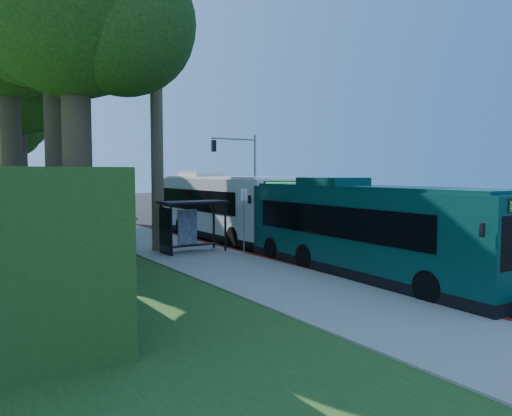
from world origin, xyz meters
TOP-DOWN VIEW (x-y plane):
  - ground at (0.00, 0.00)m, footprint 140.00×140.00m
  - sidewalk at (-7.30, 0.00)m, footprint 4.50×70.00m
  - red_curb at (-5.00, -4.00)m, footprint 0.25×30.00m
  - grass_verge at (-13.00, 5.00)m, footprint 8.00×70.00m
  - bus_shelter at (-7.26, -2.86)m, footprint 3.20×1.51m
  - stop_sign_pole at (-5.40, -5.00)m, footprint 0.35×0.06m
  - traffic_signal_pole at (3.78, 10.00)m, footprint 4.10×0.30m
  - tree_0 at (-12.40, -0.02)m, footprint 8.40×8.00m
  - tree_1 at (-13.37, 7.98)m, footprint 10.50×10.00m
  - tree_2 at (-11.89, 15.98)m, footprint 8.82×8.40m
  - tree_4 at (-11.40, 31.98)m, footprint 8.40×8.00m
  - tree_5 at (-10.41, 39.99)m, footprint 7.35×7.00m
  - tree_6 at (-12.91, -6.01)m, footprint 7.56×7.20m
  - white_bus at (-3.04, 2.09)m, footprint 3.00×13.48m
  - teal_bus at (-3.79, -11.09)m, footprint 3.20×12.53m
  - pickup at (0.58, 7.55)m, footprint 3.58×5.70m

SIDE VIEW (x-z plane):
  - ground at x=0.00m, z-range 0.00..0.00m
  - grass_verge at x=-13.00m, z-range 0.00..0.06m
  - sidewalk at x=-7.30m, z-range 0.00..0.12m
  - red_curb at x=-5.00m, z-range 0.00..0.13m
  - pickup at x=0.58m, z-range 0.00..1.47m
  - bus_shelter at x=-7.26m, z-range 0.53..3.08m
  - teal_bus at x=-3.79m, z-range -0.04..3.66m
  - white_bus at x=-3.04m, z-range -0.05..3.96m
  - stop_sign_pole at x=-5.40m, z-range 0.50..3.67m
  - traffic_signal_pole at x=3.78m, z-range 0.92..7.92m
  - tree_5 at x=-10.41m, z-range 2.53..15.39m
  - tree_6 at x=-12.91m, z-range 2.84..16.58m
  - tree_4 at x=-11.40m, z-range 2.66..16.80m
  - tree_2 at x=-11.89m, z-range 2.92..18.04m
  - tree_0 at x=-12.40m, z-range 3.35..19.05m
  - tree_1 at x=-13.37m, z-range 3.60..21.86m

